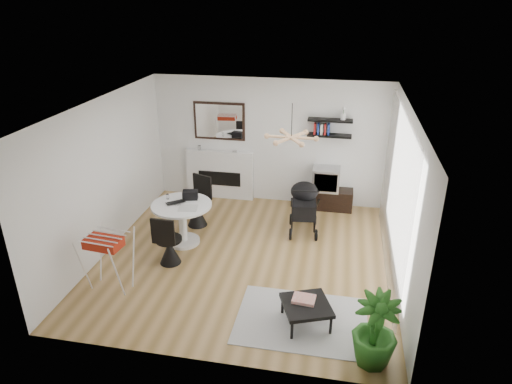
% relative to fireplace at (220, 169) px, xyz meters
% --- Properties ---
extents(floor, '(5.00, 5.00, 0.00)m').
position_rel_fireplace_xyz_m(floor, '(1.10, -2.42, -0.69)').
color(floor, olive).
rests_on(floor, ground).
extents(ceiling, '(5.00, 5.00, 0.00)m').
position_rel_fireplace_xyz_m(ceiling, '(1.10, -2.42, 2.01)').
color(ceiling, white).
rests_on(ceiling, wall_back).
extents(wall_back, '(5.00, 0.00, 5.00)m').
position_rel_fireplace_xyz_m(wall_back, '(1.10, 0.08, 0.66)').
color(wall_back, white).
rests_on(wall_back, floor).
extents(wall_left, '(0.00, 5.00, 5.00)m').
position_rel_fireplace_xyz_m(wall_left, '(-1.40, -2.42, 0.66)').
color(wall_left, white).
rests_on(wall_left, floor).
extents(wall_right, '(0.00, 5.00, 5.00)m').
position_rel_fireplace_xyz_m(wall_right, '(3.60, -2.42, 0.66)').
color(wall_right, white).
rests_on(wall_right, floor).
extents(sheer_curtain, '(0.04, 3.60, 2.60)m').
position_rel_fireplace_xyz_m(sheer_curtain, '(3.50, -2.22, 0.66)').
color(sheer_curtain, white).
rests_on(sheer_curtain, wall_right).
extents(fireplace, '(1.50, 0.17, 2.16)m').
position_rel_fireplace_xyz_m(fireplace, '(0.00, 0.00, 0.00)').
color(fireplace, white).
rests_on(fireplace, floor).
extents(shelf_lower, '(0.90, 0.25, 0.04)m').
position_rel_fireplace_xyz_m(shelf_lower, '(2.35, -0.05, 0.91)').
color(shelf_lower, black).
rests_on(shelf_lower, wall_back).
extents(shelf_upper, '(0.90, 0.25, 0.04)m').
position_rel_fireplace_xyz_m(shelf_upper, '(2.35, -0.05, 1.23)').
color(shelf_upper, black).
rests_on(shelf_upper, wall_back).
extents(pendant_lamp, '(0.90, 0.90, 0.10)m').
position_rel_fireplace_xyz_m(pendant_lamp, '(1.80, -2.12, 1.46)').
color(pendant_lamp, tan).
rests_on(pendant_lamp, ceiling).
extents(tv_console, '(1.16, 0.41, 0.44)m').
position_rel_fireplace_xyz_m(tv_console, '(2.35, -0.14, -0.47)').
color(tv_console, black).
rests_on(tv_console, floor).
extents(crt_tv, '(0.56, 0.49, 0.49)m').
position_rel_fireplace_xyz_m(crt_tv, '(2.35, -0.14, -0.01)').
color(crt_tv, '#ACACAE').
rests_on(crt_tv, tv_console).
extents(dining_table, '(1.09, 1.09, 0.80)m').
position_rel_fireplace_xyz_m(dining_table, '(-0.14, -2.14, -0.16)').
color(dining_table, white).
rests_on(dining_table, floor).
extents(laptop, '(0.41, 0.39, 0.03)m').
position_rel_fireplace_xyz_m(laptop, '(-0.22, -2.17, 0.12)').
color(laptop, black).
rests_on(laptop, dining_table).
extents(black_bag, '(0.30, 0.22, 0.16)m').
position_rel_fireplace_xyz_m(black_bag, '(-0.05, -1.90, 0.19)').
color(black_bag, black).
rests_on(black_bag, dining_table).
extents(newspaper, '(0.37, 0.32, 0.01)m').
position_rel_fireplace_xyz_m(newspaper, '(0.03, -2.28, 0.12)').
color(newspaper, silver).
rests_on(newspaper, dining_table).
extents(drinking_glass, '(0.06, 0.06, 0.09)m').
position_rel_fireplace_xyz_m(drinking_glass, '(-0.46, -1.97, 0.16)').
color(drinking_glass, white).
rests_on(drinking_glass, dining_table).
extents(chair_far, '(0.52, 0.54, 1.00)m').
position_rel_fireplace_xyz_m(chair_far, '(-0.10, -1.39, -0.37)').
color(chair_far, black).
rests_on(chair_far, floor).
extents(chair_near, '(0.44, 0.45, 0.93)m').
position_rel_fireplace_xyz_m(chair_near, '(-0.15, -2.85, -0.39)').
color(chair_near, black).
rests_on(chair_near, floor).
extents(drying_rack, '(0.69, 0.66, 0.95)m').
position_rel_fireplace_xyz_m(drying_rack, '(-0.80, -3.69, -0.19)').
color(drying_rack, white).
rests_on(drying_rack, floor).
extents(stroller, '(0.63, 0.92, 1.07)m').
position_rel_fireplace_xyz_m(stroller, '(1.99, -1.23, -0.22)').
color(stroller, black).
rests_on(stroller, floor).
extents(rug, '(1.85, 1.33, 0.01)m').
position_rel_fireplace_xyz_m(rug, '(2.23, -3.92, -0.68)').
color(rug, '#ADADAD').
rests_on(rug, floor).
extents(coffee_table, '(0.82, 0.82, 0.33)m').
position_rel_fireplace_xyz_m(coffee_table, '(2.29, -3.97, -0.38)').
color(coffee_table, black).
rests_on(coffee_table, rug).
extents(magazines, '(0.33, 0.27, 0.04)m').
position_rel_fireplace_xyz_m(magazines, '(2.25, -3.90, -0.32)').
color(magazines, '#CA4032').
rests_on(magazines, coffee_table).
extents(potted_plant, '(0.61, 0.61, 1.00)m').
position_rel_fireplace_xyz_m(potted_plant, '(3.17, -4.53, -0.18)').
color(potted_plant, '#25611B').
rests_on(potted_plant, floor).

